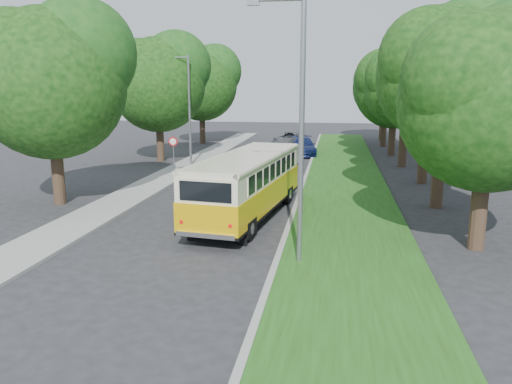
% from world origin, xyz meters
% --- Properties ---
extents(ground, '(120.00, 120.00, 0.00)m').
position_xyz_m(ground, '(0.00, 0.00, 0.00)').
color(ground, '#272729').
rests_on(ground, ground).
extents(curb, '(0.20, 70.00, 0.15)m').
position_xyz_m(curb, '(3.60, 5.00, 0.07)').
color(curb, gray).
rests_on(curb, ground).
extents(grass_verge, '(4.50, 70.00, 0.13)m').
position_xyz_m(grass_verge, '(5.95, 5.00, 0.07)').
color(grass_verge, '#234913').
rests_on(grass_verge, ground).
extents(sidewalk, '(2.20, 70.00, 0.12)m').
position_xyz_m(sidewalk, '(-4.80, 5.00, 0.06)').
color(sidewalk, gray).
rests_on(sidewalk, ground).
extents(treeline, '(24.27, 41.91, 9.46)m').
position_xyz_m(treeline, '(3.15, 17.99, 5.93)').
color(treeline, '#332319').
rests_on(treeline, ground).
extents(lamppost_near, '(1.71, 0.16, 8.00)m').
position_xyz_m(lamppost_near, '(4.21, -2.50, 4.37)').
color(lamppost_near, gray).
rests_on(lamppost_near, ground).
extents(lamppost_far, '(1.71, 0.16, 7.50)m').
position_xyz_m(lamppost_far, '(-4.70, 16.00, 4.12)').
color(lamppost_far, gray).
rests_on(lamppost_far, ground).
extents(warning_sign, '(0.56, 0.10, 2.50)m').
position_xyz_m(warning_sign, '(-4.50, 11.98, 1.71)').
color(warning_sign, gray).
rests_on(warning_sign, ground).
extents(vintage_bus, '(3.62, 9.53, 2.76)m').
position_xyz_m(vintage_bus, '(1.74, 2.79, 1.38)').
color(vintage_bus, '#E1AB07').
rests_on(vintage_bus, ground).
extents(car_silver, '(2.04, 3.97, 1.29)m').
position_xyz_m(car_silver, '(1.30, 10.04, 0.65)').
color(car_silver, silver).
rests_on(car_silver, ground).
extents(car_white, '(1.99, 4.74, 1.52)m').
position_xyz_m(car_white, '(1.90, 16.54, 0.76)').
color(car_white, silver).
rests_on(car_white, ground).
extents(car_blue, '(2.53, 5.01, 1.40)m').
position_xyz_m(car_blue, '(2.75, 22.92, 0.70)').
color(car_blue, '#121E52').
rests_on(car_blue, ground).
extents(car_grey, '(3.37, 5.25, 1.35)m').
position_xyz_m(car_grey, '(1.15, 28.66, 0.67)').
color(car_grey, '#5A5D61').
rests_on(car_grey, ground).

